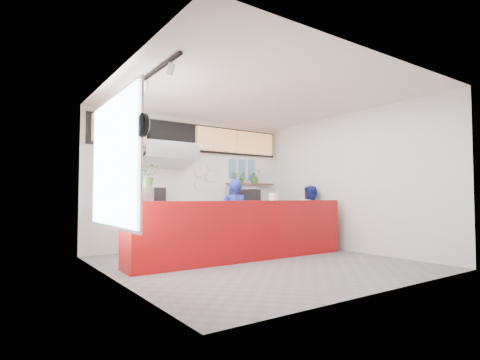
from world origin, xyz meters
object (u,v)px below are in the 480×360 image
espresso_machine (244,199)px  service_counter (245,230)px  staff_center (234,218)px  pepper_mill (306,194)px  staff_right (310,216)px  panini_oven (151,199)px

espresso_machine → service_counter: bearing=-102.0°
staff_center → pepper_mill: size_ratio=6.24×
espresso_machine → staff_center: staff_center is taller
pepper_mill → staff_right: bearing=39.6°
service_counter → panini_oven: (-1.14, 1.80, 0.58)m
pepper_mill → staff_center: bearing=161.5°
panini_oven → espresso_machine: bearing=7.6°
staff_center → pepper_mill: bearing=177.1°
panini_oven → staff_center: (1.22, -1.32, -0.37)m
espresso_machine → pepper_mill: (0.31, -1.82, 0.11)m
service_counter → panini_oven: panini_oven is taller
service_counter → espresso_machine: bearing=54.8°
panini_oven → staff_right: (3.38, -1.28, -0.42)m
panini_oven → espresso_machine: size_ratio=0.72×
espresso_machine → staff_right: 1.66m
staff_right → pepper_mill: staff_right is taller
staff_center → staff_right: staff_center is taller
pepper_mill → service_counter: bearing=179.1°
panini_oven → staff_center: size_ratio=0.34×
panini_oven → pepper_mill: size_ratio=2.11×
pepper_mill → espresso_machine: bearing=99.7°
service_counter → espresso_machine: 2.28m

